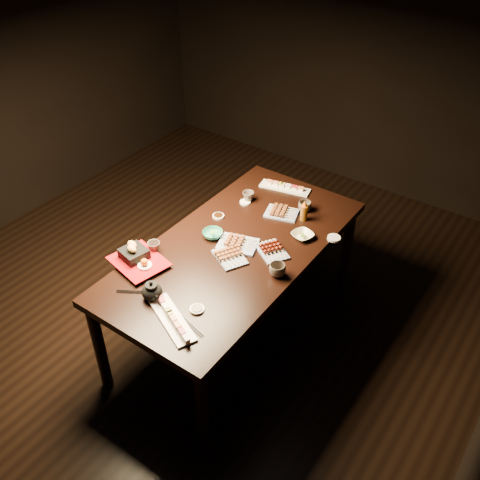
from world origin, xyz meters
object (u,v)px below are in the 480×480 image
object	(u,v)px
dining_table	(236,291)
yakitori_plate_right	(230,255)
sushi_platter_near	(172,317)
yakitori_plate_left	(282,211)
edamame_bowl_cream	(303,235)
teacup_far_left	(248,197)
edamame_bowl_green	(213,234)
teapot	(152,290)
yakitori_plate_center	(238,241)
tempura_tray	(138,256)
teacup_near_left	(154,247)
condiment_bottle	(304,211)
teacup_mid_right	(277,270)
teacup_far_right	(305,206)
sushi_platter_far	(285,186)

from	to	relation	value
dining_table	yakitori_plate_right	world-z (taller)	yakitori_plate_right
dining_table	sushi_platter_near	distance (m)	0.81
yakitori_plate_left	edamame_bowl_cream	size ratio (longest dim) A/B	1.63
sushi_platter_near	teacup_far_left	bearing A→B (deg)	129.85
edamame_bowl_green	edamame_bowl_cream	bearing A→B (deg)	34.60
edamame_bowl_cream	teapot	size ratio (longest dim) A/B	0.96
edamame_bowl_cream	teacup_far_left	size ratio (longest dim) A/B	1.64
yakitori_plate_right	teacup_far_left	distance (m)	0.63
yakitori_plate_center	edamame_bowl_cream	size ratio (longest dim) A/B	1.83
edamame_bowl_green	teapot	xyz separation A→B (m)	(0.07, -0.63, 0.04)
sushi_platter_near	teapot	xyz separation A→B (m)	(-0.20, 0.07, 0.03)
tempura_tray	teacup_near_left	size ratio (longest dim) A/B	4.18
yakitori_plate_center	edamame_bowl_green	bearing A→B (deg)	169.11
sushi_platter_near	yakitori_plate_center	bearing A→B (deg)	121.62
tempura_tray	condiment_bottle	distance (m)	1.11
sushi_platter_near	yakitori_plate_right	distance (m)	0.59
dining_table	yakitori_plate_right	xyz separation A→B (m)	(0.04, -0.11, 0.40)
yakitori_plate_center	yakitori_plate_right	world-z (taller)	yakitori_plate_center
teacup_mid_right	teacup_far_right	bearing A→B (deg)	106.80
yakitori_plate_right	teacup_near_left	xyz separation A→B (m)	(-0.41, -0.22, 0.01)
yakitori_plate_left	condiment_bottle	distance (m)	0.16
edamame_bowl_green	teapot	world-z (taller)	teapot
yakitori_plate_center	edamame_bowl_cream	bearing A→B (deg)	28.92
teacup_far_left	yakitori_plate_left	bearing A→B (deg)	-0.01
teacup_far_left	teacup_near_left	bearing A→B (deg)	-100.61
sushi_platter_far	yakitori_plate_right	xyz separation A→B (m)	(0.14, -0.85, 0.00)
edamame_bowl_cream	sushi_platter_near	bearing A→B (deg)	-100.98
dining_table	teacup_mid_right	world-z (taller)	teacup_mid_right
yakitori_plate_right	edamame_bowl_cream	size ratio (longest dim) A/B	1.61
sushi_platter_near	edamame_bowl_green	size ratio (longest dim) A/B	3.06
dining_table	yakitori_plate_center	distance (m)	0.41
edamame_bowl_green	edamame_bowl_cream	xyz separation A→B (m)	(0.46, 0.32, -0.00)
edamame_bowl_green	teacup_far_left	xyz separation A→B (m)	(-0.05, 0.46, 0.02)
dining_table	yakitori_plate_left	world-z (taller)	yakitori_plate_left
yakitori_plate_center	teapot	size ratio (longest dim) A/B	1.75
dining_table	teacup_near_left	size ratio (longest dim) A/B	23.30
dining_table	tempura_tray	distance (m)	0.73
tempura_tray	sushi_platter_near	bearing A→B (deg)	-14.58
edamame_bowl_green	yakitori_plate_left	bearing A→B (deg)	64.27
yakitori_plate_left	sushi_platter_far	bearing A→B (deg)	100.83
sushi_platter_near	teapot	world-z (taller)	teapot
sushi_platter_near	sushi_platter_far	bearing A→B (deg)	122.25
yakitori_plate_left	tempura_tray	size ratio (longest dim) A/B	0.65
yakitori_plate_right	teapot	size ratio (longest dim) A/B	1.53
edamame_bowl_green	teacup_far_left	distance (m)	0.46
yakitori_plate_left	teacup_mid_right	world-z (taller)	teacup_mid_right
teacup_mid_right	teacup_near_left	bearing A→B (deg)	-160.58
dining_table	sushi_platter_near	world-z (taller)	sushi_platter_near
dining_table	yakitori_plate_right	bearing A→B (deg)	-58.09
edamame_bowl_cream	teacup_near_left	world-z (taller)	teacup_near_left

